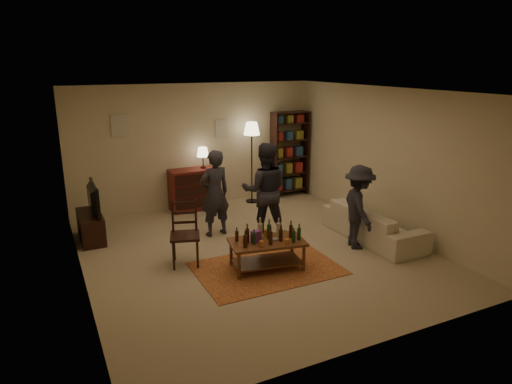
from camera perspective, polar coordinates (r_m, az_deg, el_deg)
floor at (r=7.88m, az=-0.11°, el=-7.48°), size 6.00×6.00×0.00m
room_shell at (r=9.90m, az=-11.14°, el=8.01°), size 6.00×6.00×6.00m
rug at (r=7.28m, az=1.36°, el=-9.50°), size 2.20×1.50×0.01m
coffee_table at (r=7.11m, az=1.37°, el=-6.52°), size 1.24×0.81×0.81m
dining_chair at (r=7.35m, az=-8.89°, el=-4.77°), size 0.57×0.57×1.05m
tv_stand at (r=8.79m, az=-20.00°, el=-3.28°), size 0.40×1.00×1.06m
dresser at (r=10.04m, az=-7.82°, el=0.47°), size 1.00×0.50×1.36m
bookshelf at (r=10.94m, az=4.21°, el=4.86°), size 0.90×0.34×2.02m
floor_lamp at (r=10.25m, az=-0.54°, el=7.22°), size 0.36×0.36×1.85m
sofa at (r=8.59m, az=14.46°, el=-3.80°), size 0.81×2.08×0.61m
person_left at (r=8.41m, az=-5.19°, el=-0.16°), size 0.64×0.46×1.62m
person_right at (r=8.29m, az=1.12°, el=0.18°), size 1.05×0.96×1.76m
person_by_sofa at (r=8.02m, az=12.72°, el=-1.87°), size 0.81×1.07×1.46m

